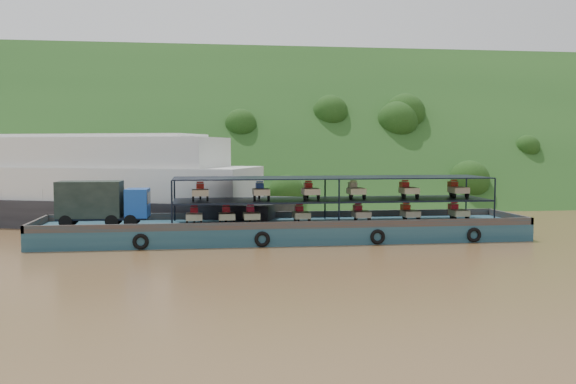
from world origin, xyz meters
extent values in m
plane|color=brown|center=(0.00, 0.00, 0.00)|extent=(160.00, 160.00, 0.00)
cube|color=#1B3D16|center=(0.00, 36.00, 0.00)|extent=(140.00, 39.60, 39.60)
cube|color=#153849|center=(-2.78, -0.78, 0.60)|extent=(35.00, 7.00, 1.20)
cube|color=#592D19|center=(-2.78, 2.62, 1.45)|extent=(35.00, 0.20, 0.50)
cube|color=#592D19|center=(-2.78, -4.18, 1.45)|extent=(35.00, 0.20, 0.50)
cube|color=#592D19|center=(14.62, -0.78, 1.45)|extent=(0.20, 7.00, 0.50)
cube|color=#592D19|center=(-20.18, -0.78, 1.45)|extent=(0.20, 7.00, 0.50)
torus|color=black|center=(-12.78, -4.33, 0.55)|extent=(1.06, 0.26, 1.06)
torus|color=black|center=(-4.78, -4.33, 0.55)|extent=(1.06, 0.26, 1.06)
torus|color=black|center=(3.22, -4.33, 0.55)|extent=(1.06, 0.26, 1.06)
torus|color=black|center=(10.22, -4.33, 0.55)|extent=(1.06, 0.26, 1.06)
cylinder|color=black|center=(-17.99, -1.78, 1.65)|extent=(0.92, 0.36, 0.90)
cylinder|color=black|center=(-17.90, 0.12, 1.65)|extent=(0.92, 0.36, 0.90)
cylinder|color=black|center=(-14.92, -1.93, 1.65)|extent=(0.92, 0.36, 0.90)
cylinder|color=black|center=(-14.83, -0.03, 1.65)|extent=(0.92, 0.36, 0.90)
cylinder|color=black|center=(-13.65, -1.99, 1.65)|extent=(0.92, 0.36, 0.90)
cylinder|color=black|center=(-13.56, -0.09, 1.65)|extent=(0.92, 0.36, 0.90)
cube|color=black|center=(-15.59, -0.94, 1.79)|extent=(6.24, 2.28, 0.18)
cube|color=#164399|center=(-13.24, -1.05, 2.83)|extent=(1.64, 2.24, 1.99)
cube|color=black|center=(-12.48, -1.09, 3.19)|extent=(0.14, 1.81, 0.81)
cube|color=black|center=(-16.50, -0.90, 3.10)|extent=(4.44, 2.37, 2.53)
cube|color=black|center=(0.72, -0.78, 2.86)|extent=(23.00, 5.00, 0.12)
cube|color=black|center=(0.72, -0.78, 4.50)|extent=(23.00, 5.00, 0.08)
cylinder|color=black|center=(-10.78, -3.28, 2.85)|extent=(0.12, 0.12, 3.30)
cylinder|color=black|center=(-10.78, 1.72, 2.85)|extent=(0.12, 0.12, 3.30)
cylinder|color=black|center=(0.72, -3.28, 2.85)|extent=(0.12, 0.12, 3.30)
cylinder|color=black|center=(0.72, 1.72, 2.85)|extent=(0.12, 0.12, 3.30)
cylinder|color=black|center=(12.22, -3.28, 2.85)|extent=(0.12, 0.12, 3.30)
cylinder|color=black|center=(12.22, 1.72, 2.85)|extent=(0.12, 0.12, 3.30)
cylinder|color=black|center=(-9.32, 0.27, 1.46)|extent=(0.12, 0.52, 0.52)
cylinder|color=black|center=(-9.82, -1.53, 1.46)|extent=(0.14, 0.52, 0.52)
cylinder|color=black|center=(-8.82, -1.53, 1.46)|extent=(0.14, 0.52, 0.52)
cube|color=beige|center=(-9.32, -1.18, 1.80)|extent=(1.15, 1.50, 0.44)
cube|color=red|center=(-9.32, -0.03, 1.98)|extent=(0.55, 0.80, 0.80)
cube|color=red|center=(-9.32, -0.23, 2.48)|extent=(0.50, 0.10, 0.10)
cylinder|color=black|center=(-5.24, 0.27, 1.46)|extent=(0.12, 0.52, 0.52)
cylinder|color=black|center=(-5.74, -1.53, 1.46)|extent=(0.14, 0.52, 0.52)
cylinder|color=black|center=(-4.74, -1.53, 1.46)|extent=(0.14, 0.52, 0.52)
cube|color=beige|center=(-5.24, -1.18, 1.80)|extent=(1.15, 1.50, 0.44)
cube|color=red|center=(-5.24, -0.03, 1.98)|extent=(0.55, 0.80, 0.80)
cube|color=red|center=(-5.24, -0.23, 2.48)|extent=(0.50, 0.10, 0.10)
cylinder|color=black|center=(-1.60, 0.27, 1.46)|extent=(0.12, 0.52, 0.52)
cylinder|color=black|center=(-2.10, -1.53, 1.46)|extent=(0.14, 0.52, 0.52)
cylinder|color=black|center=(-1.10, -1.53, 1.46)|extent=(0.14, 0.52, 0.52)
cube|color=tan|center=(-1.60, -1.18, 1.80)|extent=(1.15, 1.50, 0.44)
cube|color=#AC0B18|center=(-1.60, -0.03, 1.98)|extent=(0.55, 0.80, 0.80)
cube|color=#AC0B18|center=(-1.60, -0.23, 2.48)|extent=(0.50, 0.10, 0.10)
cylinder|color=black|center=(2.86, 0.27, 1.46)|extent=(0.12, 0.52, 0.52)
cylinder|color=black|center=(2.36, -1.53, 1.46)|extent=(0.14, 0.52, 0.52)
cylinder|color=black|center=(3.36, -1.53, 1.46)|extent=(0.14, 0.52, 0.52)
cube|color=#CDB591|center=(2.86, -1.18, 1.80)|extent=(1.15, 1.50, 0.44)
cube|color=#B30B1F|center=(2.86, -0.03, 1.98)|extent=(0.55, 0.80, 0.80)
cube|color=#B30B1F|center=(2.86, -0.23, 2.48)|extent=(0.50, 0.10, 0.10)
cylinder|color=black|center=(6.61, 0.27, 1.46)|extent=(0.12, 0.52, 0.52)
cylinder|color=black|center=(6.11, -1.53, 1.46)|extent=(0.14, 0.52, 0.52)
cylinder|color=black|center=(7.11, -1.53, 1.46)|extent=(0.14, 0.52, 0.52)
cube|color=#C4B28B|center=(6.61, -1.18, 1.80)|extent=(1.15, 1.50, 0.44)
cube|color=red|center=(6.61, -0.03, 1.98)|extent=(0.55, 0.80, 0.80)
cube|color=red|center=(6.61, -0.23, 2.48)|extent=(0.50, 0.10, 0.10)
cylinder|color=black|center=(10.42, 0.27, 1.46)|extent=(0.12, 0.52, 0.52)
cylinder|color=black|center=(9.92, -1.53, 1.46)|extent=(0.14, 0.52, 0.52)
cylinder|color=black|center=(10.92, -1.53, 1.46)|extent=(0.14, 0.52, 0.52)
cube|color=beige|center=(10.42, -1.18, 1.80)|extent=(1.15, 1.50, 0.44)
cube|color=red|center=(10.42, -0.03, 1.98)|extent=(0.55, 0.80, 0.80)
cube|color=red|center=(10.42, -0.23, 2.48)|extent=(0.50, 0.10, 0.10)
cylinder|color=black|center=(-7.01, 0.27, 1.46)|extent=(0.12, 0.52, 0.52)
cylinder|color=black|center=(-7.51, -1.53, 1.46)|extent=(0.14, 0.52, 0.52)
cylinder|color=black|center=(-6.51, -1.53, 1.46)|extent=(0.14, 0.52, 0.52)
cube|color=beige|center=(-7.01, -1.18, 1.80)|extent=(1.15, 1.50, 0.44)
cube|color=red|center=(-7.01, -0.03, 1.98)|extent=(0.55, 0.80, 0.80)
cube|color=red|center=(-7.01, -0.23, 2.48)|extent=(0.50, 0.10, 0.10)
cylinder|color=black|center=(-8.87, 0.27, 3.18)|extent=(0.12, 0.52, 0.52)
cylinder|color=black|center=(-9.37, -1.53, 3.18)|extent=(0.14, 0.52, 0.52)
cylinder|color=black|center=(-8.37, -1.53, 3.18)|extent=(0.14, 0.52, 0.52)
cube|color=beige|center=(-8.87, -1.18, 3.52)|extent=(1.15, 1.50, 0.44)
cube|color=red|center=(-8.87, -0.03, 3.70)|extent=(0.55, 0.80, 0.80)
cube|color=red|center=(-8.87, -0.23, 4.20)|extent=(0.50, 0.10, 0.10)
cylinder|color=black|center=(-4.54, 0.27, 3.18)|extent=(0.12, 0.52, 0.52)
cylinder|color=black|center=(-5.04, -1.53, 3.18)|extent=(0.14, 0.52, 0.52)
cylinder|color=black|center=(-4.04, -1.53, 3.18)|extent=(0.14, 0.52, 0.52)
cube|color=beige|center=(-4.54, -1.18, 3.52)|extent=(1.15, 1.50, 0.44)
cube|color=#1C3CA8|center=(-4.54, -0.03, 3.70)|extent=(0.55, 0.80, 0.80)
cube|color=#1C3CA8|center=(-4.54, -0.23, 4.20)|extent=(0.50, 0.10, 0.10)
cylinder|color=black|center=(-0.92, 0.27, 3.18)|extent=(0.12, 0.52, 0.52)
cylinder|color=black|center=(-1.42, -1.53, 3.18)|extent=(0.14, 0.52, 0.52)
cylinder|color=black|center=(-0.42, -1.53, 3.18)|extent=(0.14, 0.52, 0.52)
cube|color=beige|center=(-0.92, -1.18, 3.52)|extent=(1.15, 1.50, 0.44)
cube|color=#BA120C|center=(-0.92, -0.03, 3.70)|extent=(0.55, 0.80, 0.80)
cube|color=#BA120C|center=(-0.92, -0.23, 4.20)|extent=(0.50, 0.10, 0.10)
cylinder|color=black|center=(2.47, 0.27, 3.18)|extent=(0.12, 0.52, 0.52)
cylinder|color=black|center=(1.97, -1.53, 3.18)|extent=(0.14, 0.52, 0.52)
cylinder|color=black|center=(2.97, -1.53, 3.18)|extent=(0.14, 0.52, 0.52)
cube|color=beige|center=(2.47, -1.18, 3.52)|extent=(1.15, 1.50, 0.44)
cube|color=beige|center=(2.47, -0.03, 3.70)|extent=(0.55, 0.80, 0.80)
cube|color=beige|center=(2.47, -0.23, 4.20)|extent=(0.50, 0.10, 0.10)
cylinder|color=black|center=(6.49, 0.27, 3.18)|extent=(0.12, 0.52, 0.52)
cylinder|color=black|center=(5.99, -1.53, 3.18)|extent=(0.14, 0.52, 0.52)
cylinder|color=black|center=(6.99, -1.53, 3.18)|extent=(0.14, 0.52, 0.52)
cube|color=beige|center=(6.49, -1.18, 3.52)|extent=(1.15, 1.50, 0.44)
cube|color=red|center=(6.49, -0.03, 3.70)|extent=(0.55, 0.80, 0.80)
cube|color=red|center=(6.49, -0.23, 4.20)|extent=(0.50, 0.10, 0.10)
cylinder|color=black|center=(10.36, 0.27, 3.18)|extent=(0.12, 0.52, 0.52)
cylinder|color=black|center=(9.86, -1.53, 3.18)|extent=(0.14, 0.52, 0.52)
cylinder|color=black|center=(10.86, -1.53, 3.18)|extent=(0.14, 0.52, 0.52)
cube|color=tan|center=(10.36, -1.18, 3.52)|extent=(1.15, 1.50, 0.44)
cube|color=#B3220B|center=(10.36, -0.03, 3.70)|extent=(0.55, 0.80, 0.80)
cube|color=#B3220B|center=(10.36, -0.23, 4.20)|extent=(0.50, 0.10, 0.10)
cube|color=black|center=(-20.14, 12.00, 1.16)|extent=(39.61, 23.18, 2.32)
cube|color=silver|center=(-20.14, 12.00, 3.68)|extent=(33.84, 20.16, 2.71)
cube|color=silver|center=(-20.14, 12.00, 6.30)|extent=(28.08, 17.13, 2.52)
cube|color=silver|center=(-20.14, 12.00, 7.70)|extent=(24.12, 14.81, 0.29)
camera|label=1|loc=(-8.99, -46.89, 6.72)|focal=40.00mm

